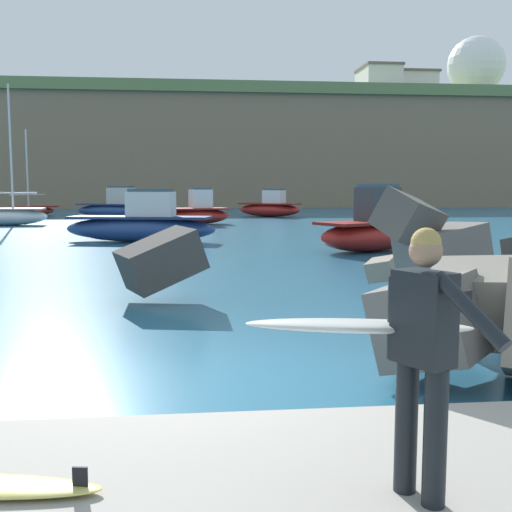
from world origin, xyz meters
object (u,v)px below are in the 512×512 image
(boat_near_left, at_px, (24,211))
(boat_far_right, at_px, (8,215))
(boat_far_centre, at_px, (371,230))
(station_building_west, at_px, (378,83))
(boat_mid_centre, at_px, (117,208))
(mooring_buoy_inner, at_px, (382,223))
(radar_dome, at_px, (476,70))
(surfer_with_board, at_px, (407,340))
(boat_near_right, at_px, (142,225))
(boat_mid_right, at_px, (270,207))
(boat_far_left, at_px, (197,213))
(station_building_central, at_px, (403,89))

(boat_near_left, relative_size, boat_far_right, 0.80)
(boat_far_centre, xyz_separation_m, station_building_west, (17.62, 57.33, 14.52))
(boat_mid_centre, distance_m, station_building_west, 45.68)
(mooring_buoy_inner, distance_m, radar_dome, 65.26)
(surfer_with_board, height_order, mooring_buoy_inner, surfer_with_board)
(mooring_buoy_inner, xyz_separation_m, station_building_west, (12.99, 43.97, 15.06))
(boat_far_right, bearing_deg, boat_near_right, -54.19)
(boat_near_right, height_order, boat_mid_right, boat_near_right)
(boat_near_left, xyz_separation_m, boat_mid_right, (18.50, -1.71, 0.25))
(boat_mid_centre, xyz_separation_m, mooring_buoy_inner, (16.36, -12.13, -0.51))
(boat_near_left, bearing_deg, boat_mid_centre, -14.32)
(boat_near_right, height_order, boat_far_right, boat_far_right)
(boat_near_left, height_order, mooring_buoy_inner, boat_near_left)
(boat_far_left, bearing_deg, mooring_buoy_inner, -16.74)
(boat_near_right, xyz_separation_m, station_building_west, (25.95, 52.75, 14.56))
(boat_mid_centre, bearing_deg, boat_mid_right, 0.45)
(boat_mid_centre, xyz_separation_m, radar_dome, (47.11, 42.24, 18.41))
(boat_far_centre, bearing_deg, station_building_central, 70.05)
(boat_far_left, bearing_deg, boat_mid_centre, 122.87)
(boat_near_left, height_order, boat_mid_right, boat_near_left)
(boat_mid_right, bearing_deg, boat_far_centre, -89.37)
(boat_mid_centre, relative_size, radar_dome, 0.59)
(surfer_with_board, distance_m, boat_mid_centre, 43.52)
(boat_mid_right, height_order, boat_far_right, boat_far_right)
(boat_near_right, bearing_deg, boat_near_left, 114.71)
(boat_near_left, height_order, radar_dome, radar_dome)
(boat_far_right, bearing_deg, surfer_with_board, -70.55)
(boat_far_left, distance_m, station_building_west, 49.31)
(boat_far_centre, bearing_deg, boat_mid_right, 90.63)
(boat_far_centre, xyz_separation_m, radar_dome, (35.38, 67.73, 18.39))
(boat_mid_right, xyz_separation_m, boat_far_right, (-16.75, -8.94, -0.10))
(boat_mid_right, height_order, boat_far_left, boat_far_left)
(boat_mid_centre, bearing_deg, mooring_buoy_inner, -36.56)
(surfer_with_board, distance_m, boat_mid_right, 43.34)
(boat_near_right, xyz_separation_m, boat_mid_right, (8.05, 21.00, -0.02))
(boat_far_centre, height_order, station_building_west, station_building_west)
(boat_near_right, distance_m, boat_mid_centre, 21.18)
(mooring_buoy_inner, xyz_separation_m, radar_dome, (30.75, 54.37, 18.92))
(boat_far_right, bearing_deg, boat_near_left, 99.34)
(boat_mid_right, distance_m, station_building_west, 39.25)
(boat_far_right, bearing_deg, boat_mid_centre, 59.09)
(radar_dome, bearing_deg, boat_far_right, -135.73)
(boat_near_left, relative_size, station_building_west, 0.98)
(boat_near_right, distance_m, boat_mid_right, 22.49)
(surfer_with_board, bearing_deg, boat_mid_right, 83.78)
(boat_near_right, height_order, mooring_buoy_inner, boat_near_right)
(boat_far_centre, height_order, station_building_central, station_building_central)
(boat_far_left, distance_m, mooring_buoy_inner, 11.05)
(boat_far_centre, bearing_deg, boat_mid_centre, 114.71)
(boat_mid_centre, bearing_deg, boat_far_left, -57.13)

